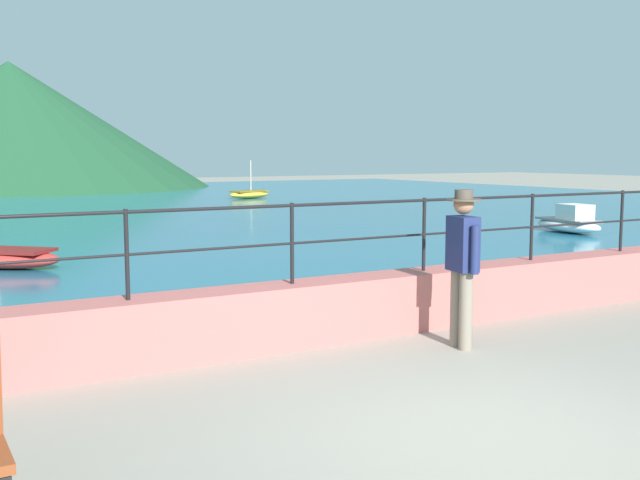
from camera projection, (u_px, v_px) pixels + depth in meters
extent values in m
plane|color=gray|center=(493.00, 438.00, 5.65)|extent=(120.00, 120.00, 0.00)
cube|color=#BC605B|center=(292.00, 314.00, 8.35)|extent=(20.00, 0.56, 0.70)
cylinder|color=black|center=(127.00, 255.00, 7.33)|extent=(0.04, 0.04, 0.90)
cylinder|color=black|center=(292.00, 243.00, 8.26)|extent=(0.04, 0.04, 0.90)
cylinder|color=black|center=(424.00, 234.00, 9.18)|extent=(0.04, 0.04, 0.90)
cylinder|color=black|center=(532.00, 227.00, 10.11)|extent=(0.04, 0.04, 0.90)
cylinder|color=black|center=(621.00, 221.00, 11.03)|extent=(0.04, 0.04, 0.90)
cylinder|color=black|center=(292.00, 205.00, 8.21)|extent=(18.40, 0.04, 0.04)
cylinder|color=black|center=(292.00, 243.00, 8.26)|extent=(18.40, 0.03, 0.03)
cube|color=#236B89|center=(4.00, 211.00, 27.79)|extent=(64.00, 44.32, 0.06)
cone|color=#1E4C2D|center=(11.00, 125.00, 46.12)|extent=(24.30, 24.30, 7.77)
cylinder|color=slate|center=(457.00, 308.00, 8.31)|extent=(0.15, 0.15, 0.86)
cylinder|color=slate|center=(466.00, 311.00, 8.15)|extent=(0.15, 0.15, 0.86)
cube|color=navy|center=(463.00, 244.00, 8.15)|extent=(0.27, 0.39, 0.60)
cylinder|color=navy|center=(451.00, 245.00, 8.37)|extent=(0.09, 0.09, 0.52)
cylinder|color=navy|center=(475.00, 250.00, 7.93)|extent=(0.09, 0.09, 0.52)
sphere|color=#9E7051|center=(464.00, 204.00, 8.10)|extent=(0.22, 0.22, 0.22)
cylinder|color=#4C4238|center=(464.00, 200.00, 8.09)|extent=(0.38, 0.38, 0.02)
cylinder|color=#4C4238|center=(464.00, 194.00, 8.08)|extent=(0.20, 0.20, 0.10)
ellipsoid|color=white|center=(568.00, 225.00, 19.90)|extent=(1.27, 2.42, 0.36)
cube|color=gray|center=(568.00, 220.00, 19.88)|extent=(1.06, 1.94, 0.06)
cube|color=silver|center=(575.00, 212.00, 19.62)|extent=(0.76, 0.89, 0.40)
ellipsoid|color=gold|center=(249.00, 194.00, 35.09)|extent=(2.46, 1.52, 0.36)
cube|color=brown|center=(249.00, 191.00, 35.08)|extent=(1.98, 1.26, 0.06)
cylinder|color=#B2A899|center=(251.00, 175.00, 35.07)|extent=(0.06, 0.06, 1.41)
ellipsoid|color=red|center=(2.00, 258.00, 13.64)|extent=(2.28, 2.24, 0.36)
cube|color=maroon|center=(2.00, 250.00, 13.63)|extent=(1.86, 1.82, 0.06)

